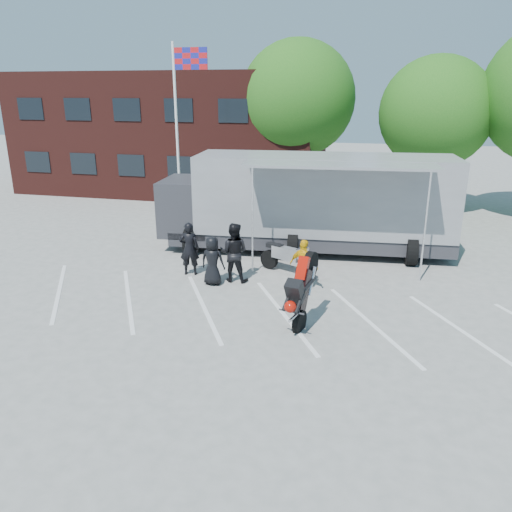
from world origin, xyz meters
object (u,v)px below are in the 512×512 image
at_px(spectator_leather_c, 234,252).
at_px(spectator_hivis, 304,266).
at_px(spectator_leather_a, 213,261).
at_px(tree_mid, 436,113).
at_px(transporter_truck, 309,251).
at_px(spectator_leather_b, 189,249).
at_px(parked_motorcycle, 287,273).
at_px(flagpole, 181,113).
at_px(tree_left, 297,99).
at_px(stunt_bike_rider, 308,320).

bearing_deg(spectator_leather_c, spectator_hivis, 171.60).
height_order(spectator_leather_a, spectator_leather_c, spectator_leather_c).
distance_m(tree_mid, transporter_truck, 10.61).
distance_m(transporter_truck, spectator_leather_b, 5.15).
xyz_separation_m(parked_motorcycle, spectator_leather_b, (-3.21, -0.86, 0.92)).
height_order(flagpole, tree_mid, flagpole).
bearing_deg(spectator_leather_a, parked_motorcycle, -140.88).
height_order(tree_left, parked_motorcycle, tree_left).
bearing_deg(transporter_truck, spectator_hivis, -89.44).
distance_m(spectator_leather_a, spectator_hivis, 2.94).
xyz_separation_m(tree_left, spectator_leather_c, (0.11, -12.81, -4.58)).
distance_m(transporter_truck, stunt_bike_rider, 6.30).
bearing_deg(spectator_leather_c, stunt_bike_rider, 138.16).
relative_size(parked_motorcycle, stunt_bike_rider, 1.04).
xyz_separation_m(tree_mid, stunt_bike_rider, (-4.09, -14.22, -4.94)).
bearing_deg(spectator_leather_b, transporter_truck, -146.37).
height_order(stunt_bike_rider, spectator_leather_c, spectator_leather_c).
bearing_deg(tree_mid, stunt_bike_rider, -106.03).
relative_size(spectator_leather_a, spectator_leather_b, 0.88).
bearing_deg(spectator_hivis, spectator_leather_c, 13.17).
height_order(transporter_truck, stunt_bike_rider, transporter_truck).
relative_size(flagpole, transporter_truck, 0.68).
xyz_separation_m(transporter_truck, stunt_bike_rider, (0.86, -6.24, 0.00)).
height_order(tree_left, stunt_bike_rider, tree_left).
bearing_deg(spectator_leather_c, parked_motorcycle, -146.35).
bearing_deg(spectator_leather_a, transporter_truck, -117.15).
relative_size(spectator_leather_b, spectator_hivis, 1.10).
bearing_deg(stunt_bike_rider, spectator_leather_c, 151.96).
distance_m(parked_motorcycle, spectator_hivis, 1.80).
height_order(flagpole, spectator_hivis, flagpole).
distance_m(flagpole, transporter_truck, 8.61).
relative_size(stunt_bike_rider, spectator_leather_c, 1.12).
distance_m(parked_motorcycle, spectator_leather_b, 3.45).
bearing_deg(parked_motorcycle, transporter_truck, 18.02).
height_order(flagpole, parked_motorcycle, flagpole).
relative_size(transporter_truck, spectator_leather_b, 6.37).
relative_size(parked_motorcycle, spectator_leather_c, 1.16).
bearing_deg(spectator_hivis, spectator_leather_b, 12.72).
height_order(flagpole, tree_left, tree_left).
relative_size(flagpole, spectator_leather_b, 4.36).
distance_m(tree_left, parked_motorcycle, 13.07).
height_order(stunt_bike_rider, spectator_leather_a, spectator_leather_a).
relative_size(stunt_bike_rider, spectator_leather_a, 1.37).
bearing_deg(spectator_hivis, parked_motorcycle, -40.72).
xyz_separation_m(flagpole, tree_mid, (11.24, 5.00, -0.11)).
height_order(parked_motorcycle, spectator_leather_a, spectator_leather_a).
relative_size(transporter_truck, spectator_leather_c, 5.93).
xyz_separation_m(flagpole, spectator_leather_b, (2.72, -6.57, -4.14)).
bearing_deg(flagpole, spectator_leather_a, -62.56).
bearing_deg(spectator_leather_b, tree_mid, -137.84).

